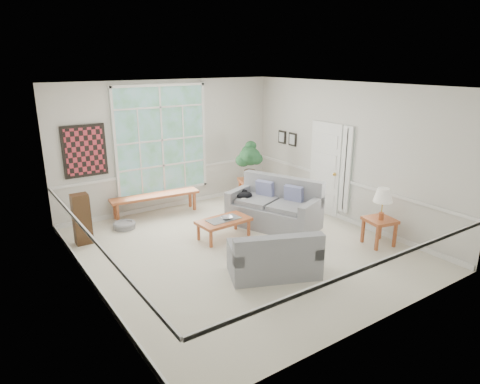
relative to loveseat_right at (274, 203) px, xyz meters
name	(u,v)px	position (x,y,z in m)	size (l,w,h in m)	color
floor	(242,249)	(-1.21, -0.56, -0.51)	(5.50, 6.00, 0.01)	beige
ceiling	(242,86)	(-1.21, -0.56, 2.49)	(5.50, 6.00, 0.02)	white
wall_back	(169,145)	(-1.21, 2.44, 0.99)	(5.50, 0.02, 3.00)	silver
wall_front	(379,222)	(-1.21, -3.56, 0.99)	(5.50, 0.02, 3.00)	silver
wall_left	(85,199)	(-3.96, -0.56, 0.99)	(0.02, 6.00, 3.00)	silver
wall_right	(347,154)	(1.54, -0.56, 0.99)	(0.02, 6.00, 3.00)	silver
window_back	(162,140)	(-1.41, 2.40, 1.14)	(2.30, 0.08, 2.40)	white
entry_door	(325,169)	(1.50, 0.04, 0.54)	(0.08, 0.90, 2.10)	white
door_sidelight	(346,170)	(1.50, -0.59, 0.64)	(0.08, 0.26, 1.90)	white
wall_art	(85,151)	(-3.16, 2.39, 1.09)	(0.90, 0.06, 1.10)	maroon
wall_frame_near	(292,139)	(1.50, 1.19, 1.04)	(0.04, 0.26, 0.32)	black
wall_frame_far	(282,137)	(1.50, 1.59, 1.04)	(0.04, 0.26, 0.32)	black
loveseat_right	(274,203)	(0.00, 0.00, 0.00)	(0.97, 1.88, 1.02)	gray
loveseat_front	(274,252)	(-1.35, -1.69, -0.12)	(1.46, 0.75, 0.79)	gray
coffee_table	(224,229)	(-1.22, 0.05, -0.31)	(1.05, 0.57, 0.39)	#AD542C
pewter_bowl	(227,218)	(-1.17, 0.03, -0.08)	(0.28, 0.28, 0.07)	#9B9A9F
window_bench	(156,205)	(-1.79, 2.09, -0.27)	(2.03, 0.39, 0.47)	#AD542C
end_table	(252,191)	(0.51, 1.50, -0.21)	(0.61, 0.61, 0.61)	#AD542C
houseplant	(250,161)	(0.46, 1.53, 0.58)	(0.56, 0.56, 0.95)	#21502B
side_table	(379,232)	(1.07, -1.89, -0.24)	(0.52, 0.52, 0.53)	#AD542C
table_lamp	(382,204)	(1.05, -1.93, 0.33)	(0.35, 0.35, 0.61)	white
pet_bed	(124,225)	(-2.69, 1.68, -0.44)	(0.47, 0.47, 0.14)	gray
floor_speaker	(82,219)	(-3.61, 1.37, -0.01)	(0.31, 0.24, 1.00)	#3D2715
cat	(245,195)	(-0.36, 0.57, 0.10)	(0.37, 0.26, 0.17)	black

